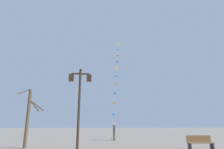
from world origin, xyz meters
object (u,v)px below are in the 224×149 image
(twin_lantern_lamp_post, at_px, (80,93))
(bare_tree, at_px, (28,116))
(kite_flyer, at_px, (114,131))
(park_bench, at_px, (200,143))
(kite_train, at_px, (116,77))

(twin_lantern_lamp_post, xyz_separation_m, bare_tree, (-3.77, 3.28, -1.19))
(kite_flyer, relative_size, bare_tree, 0.42)
(twin_lantern_lamp_post, relative_size, park_bench, 2.96)
(kite_train, bearing_deg, bare_tree, -122.01)
(kite_train, bearing_deg, twin_lantern_lamp_post, -104.13)
(twin_lantern_lamp_post, height_order, park_bench, twin_lantern_lamp_post)
(twin_lantern_lamp_post, relative_size, bare_tree, 1.17)
(kite_train, height_order, park_bench, kite_train)
(twin_lantern_lamp_post, distance_m, kite_flyer, 9.87)
(kite_train, height_order, kite_flyer, kite_train)
(twin_lantern_lamp_post, height_order, kite_train, kite_train)
(twin_lantern_lamp_post, distance_m, bare_tree, 5.13)
(twin_lantern_lamp_post, relative_size, kite_train, 0.31)
(kite_train, bearing_deg, kite_flyer, -98.59)
(kite_train, distance_m, park_bench, 16.83)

